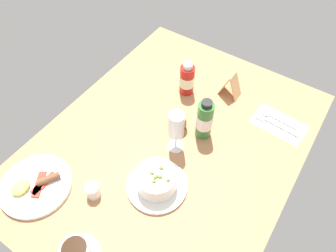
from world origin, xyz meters
TOP-DOWN VIEW (x-y plane):
  - ground_plane at (0.00, 0.00)cm, footprint 110.00×84.00cm
  - porridge_bowl at (-16.26, -5.90)cm, footprint 19.28×19.28cm
  - cutlery_setting at (29.36, -28.37)cm, footprint 12.90×20.01cm
  - creamer_jug at (-29.42, 8.80)cm, footprint 4.45×5.08cm
  - wine_glass at (0.43, -2.45)cm, footprint 5.70×5.70cm
  - jam_jar at (7.95, 1.63)cm, footprint 6.24×6.24cm
  - sauce_bottle_green at (10.04, -7.52)cm, footprint 5.64×5.64cm
  - sauce_bottle_red at (24.82, 8.47)cm, footprint 5.72×5.72cm
  - breakfast_plate at (-37.62, 26.00)cm, footprint 22.60×22.60cm
  - menu_card at (33.05, -6.51)cm, footprint 5.32×8.00cm

SIDE VIEW (x-z plane):
  - ground_plane at x=0.00cm, z-range -3.00..0.00cm
  - cutlery_setting at x=29.36cm, z-range -0.19..0.71cm
  - breakfast_plate at x=-37.62cm, z-range -0.90..2.80cm
  - creamer_jug at x=-29.42cm, z-range -0.19..5.23cm
  - jam_jar at x=7.95cm, z-range 0.04..6.27cm
  - porridge_bowl at x=-16.26cm, z-range -0.52..7.91cm
  - menu_card at x=33.05cm, z-range -0.07..9.99cm
  - sauce_bottle_red at x=24.82cm, z-range -0.69..13.55cm
  - sauce_bottle_green at x=10.04cm, z-range -0.63..16.14cm
  - wine_glass at x=0.43cm, z-range 2.85..19.75cm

